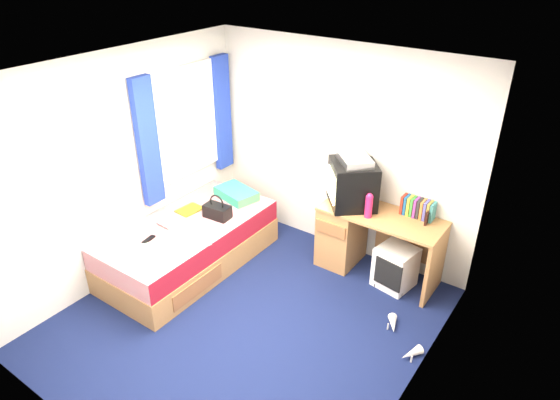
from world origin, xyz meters
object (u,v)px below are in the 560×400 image
Objects in this scene: desk at (357,234)px; towel at (194,238)px; aerosol_can at (375,201)px; remote_control at (149,239)px; water_bottle at (164,223)px; white_heels at (402,338)px; colour_swatch_fan at (150,247)px; pink_water_bottle at (369,207)px; bed at (189,244)px; storage_cube at (395,267)px; picture_frame at (427,217)px; magazine at (190,210)px; vcr at (355,159)px; handbag at (217,211)px; pillow at (236,194)px; crt_tv at (352,184)px.

towel is at bearing -132.66° from desk.
aerosol_can is 1.23× the size of remote_control.
white_heels is at bearing 9.22° from water_bottle.
remote_control is (-0.12, 0.09, 0.00)m from colour_swatch_fan.
aerosol_can is at bearing 45.02° from towel.
colour_swatch_fan is (-1.66, -1.50, -0.32)m from pink_water_bottle.
remote_control reaches higher than bed.
water_bottle reaches higher than storage_cube.
colour_swatch_fan is at bearing -132.46° from storage_cube.
magazine is at bearing -164.44° from picture_frame.
towel is 0.45m from colour_swatch_fan.
vcr is 2.14m from water_bottle.
pink_water_bottle is 1.82m from towel.
towel reaches higher than storage_cube.
bed is 0.49m from handbag.
desk is at bearing 35.53° from bed.
bed is 0.56m from remote_control.
picture_frame reaches higher than storage_cube.
bed is 2.58m from picture_frame.
bed is 4.03× the size of white_heels.
pink_water_bottle is (1.64, 0.16, 0.28)m from pillow.
crt_tv is 3.38× the size of aerosol_can.
crt_tv is 2.06m from water_bottle.
water_bottle is at bearing -142.06° from storage_cube.
white_heels is (0.76, -0.70, -0.83)m from pink_water_bottle.
colour_swatch_fan is (-2.00, -1.55, 0.32)m from storage_cube.
vcr is 1.33× the size of handbag.
pink_water_bottle is 2.18m from water_bottle.
bed is 6.63× the size of towel.
handbag reaches higher than pillow.
crt_tv is at bearing 152.55° from pink_water_bottle.
colour_swatch_fan reaches higher than bed.
magazine is at bearing -102.78° from crt_tv.
aerosol_can reaches higher than handbag.
vcr is at bearing -169.20° from aerosol_can.
vcr is 1.85× the size of colour_swatch_fan.
remote_control is at bearing -141.53° from pink_water_bottle.
white_heels is (2.42, 0.80, -0.51)m from colour_swatch_fan.
crt_tv reaches higher than desk.
bed is at bearing 145.35° from towel.
white_heels is (2.27, -0.05, -0.58)m from handbag.
bed is at bearing -174.34° from white_heels.
picture_frame is at bearing 18.77° from handbag.
bed is at bearing -158.01° from picture_frame.
vcr reaches higher than magazine.
bed is at bearing 93.06° from colour_swatch_fan.
water_bottle is 2.70m from white_heels.
picture_frame reaches higher than white_heels.
magazine is at bearing 90.77° from remote_control.
water_bottle is 0.91× the size of colour_swatch_fan.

